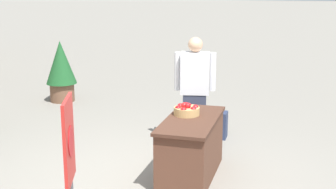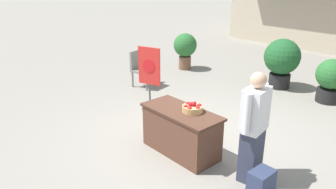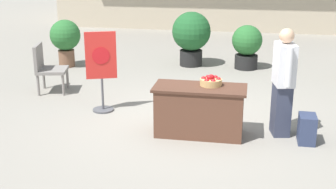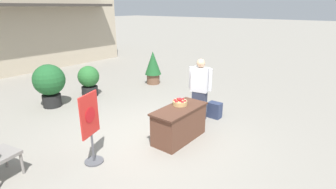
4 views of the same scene
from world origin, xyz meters
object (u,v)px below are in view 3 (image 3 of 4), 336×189
at_px(potted_plant_far_left, 65,38).
at_px(apple_basket, 211,81).
at_px(patio_chair, 47,66).
at_px(poster_board, 101,70).
at_px(display_table, 200,110).
at_px(person_visitor, 283,82).
at_px(backpack, 307,129).
at_px(potted_plant_far_right, 247,45).
at_px(potted_plant_near_right, 191,34).

bearing_deg(potted_plant_far_left, apple_basket, -42.92).
bearing_deg(patio_chair, poster_board, -43.73).
height_order(display_table, poster_board, poster_board).
xyz_separation_m(poster_board, patio_chair, (-1.38, 0.85, -0.21)).
bearing_deg(display_table, apple_basket, 33.37).
relative_size(display_table, apple_basket, 4.22).
relative_size(apple_basket, person_visitor, 0.20).
xyz_separation_m(backpack, patio_chair, (-4.71, 1.63, 0.31)).
bearing_deg(person_visitor, patio_chair, -28.07).
bearing_deg(person_visitor, potted_plant_far_left, -45.54).
relative_size(apple_basket, backpack, 0.78).
bearing_deg(patio_chair, potted_plant_far_left, 89.38).
bearing_deg(apple_basket, potted_plant_far_right, 83.49).
distance_m(patio_chair, potted_plant_far_right, 4.52).
bearing_deg(patio_chair, person_visitor, -29.67).
bearing_deg(person_visitor, display_table, 0.00).
bearing_deg(person_visitor, potted_plant_near_right, -75.09).
xyz_separation_m(backpack, potted_plant_far_right, (-0.96, 4.15, 0.35)).
height_order(patio_chair, potted_plant_far_left, potted_plant_far_left).
bearing_deg(apple_basket, display_table, -146.63).
distance_m(poster_board, potted_plant_far_left, 3.32).
xyz_separation_m(poster_board, potted_plant_far_right, (2.36, 3.37, -0.18)).
distance_m(backpack, potted_plant_far_right, 4.27).
relative_size(backpack, poster_board, 0.30).
distance_m(apple_basket, potted_plant_far_right, 4.04).
xyz_separation_m(backpack, poster_board, (-3.33, 0.78, 0.53)).
relative_size(display_table, poster_board, 1.00).
xyz_separation_m(display_table, potted_plant_far_right, (0.61, 4.11, 0.18)).
bearing_deg(display_table, person_visitor, 10.68).
distance_m(apple_basket, potted_plant_near_right, 4.16).
bearing_deg(potted_plant_far_left, poster_board, -57.40).
xyz_separation_m(person_visitor, potted_plant_far_right, (-0.60, 3.88, -0.26)).
distance_m(apple_basket, person_visitor, 1.06).
distance_m(potted_plant_far_left, potted_plant_near_right, 2.93).
bearing_deg(potted_plant_near_right, display_table, -80.66).
distance_m(person_visitor, potted_plant_near_right, 4.37).
relative_size(poster_board, potted_plant_far_right, 1.37).
bearing_deg(person_visitor, poster_board, -20.53).
height_order(backpack, potted_plant_far_left, potted_plant_far_left).
distance_m(apple_basket, backpack, 1.55).
bearing_deg(person_visitor, backpack, 133.20).
distance_m(person_visitor, patio_chair, 4.56).
height_order(backpack, potted_plant_far_right, potted_plant_far_right).
height_order(poster_board, patio_chair, poster_board).
bearing_deg(poster_board, display_table, 47.44).
height_order(potted_plant_far_left, potted_plant_near_right, potted_plant_near_right).
bearing_deg(patio_chair, display_table, -39.08).
bearing_deg(display_table, potted_plant_far_right, 81.59).
bearing_deg(potted_plant_far_right, apple_basket, -96.51).
height_order(patio_chair, potted_plant_far_right, potted_plant_far_right).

